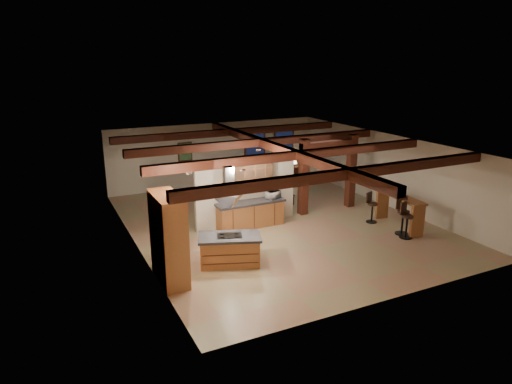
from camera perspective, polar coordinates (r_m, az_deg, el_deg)
ground at (r=16.57m, az=2.61°, el=-3.92°), size 12.00×12.00×0.00m
room_walls at (r=16.04m, az=2.70°, el=2.05°), size 12.00×12.00×12.00m
ceiling_beams at (r=15.83m, az=2.74°, el=5.49°), size 10.00×12.00×0.28m
timber_posts at (r=17.75m, az=9.03°, el=3.21°), size 2.50×0.30×2.90m
partition_wall at (r=16.22m, az=-1.28°, el=-0.27°), size 3.80×0.18×2.20m
pantry_cabinet at (r=12.25m, az=-10.86°, el=-5.72°), size 0.67×1.60×2.40m
back_counter at (r=16.08m, az=-0.69°, el=-2.76°), size 2.50×0.66×0.94m
upper_display_cabinet at (r=15.86m, az=-1.01°, el=2.15°), size 1.80×0.36×0.95m
range_hood at (r=12.79m, az=-3.41°, el=-1.71°), size 1.10×1.10×1.40m
back_windows at (r=22.50m, az=1.70°, el=5.50°), size 2.70×0.07×1.70m
framed_art at (r=20.85m, az=-8.86°, el=5.00°), size 0.65×0.05×0.85m
recessed_cans at (r=13.02m, az=-2.97°, el=3.59°), size 3.16×2.46×0.03m
kitchen_island at (r=13.27m, az=-3.31°, el=-7.20°), size 2.01×1.51×0.89m
dining_table at (r=18.75m, az=1.40°, el=-0.42°), size 2.10×1.65×0.65m
sofa at (r=21.96m, az=1.73°, el=2.07°), size 2.29×1.22×0.64m
microwave at (r=16.28m, az=2.17°, el=-0.32°), size 0.55×0.44×0.27m
bar_counter at (r=16.72m, az=17.48°, el=-1.67°), size 0.79×2.26×1.16m
side_table at (r=22.92m, az=4.74°, el=2.52°), size 0.56×0.56×0.55m
table_lamp at (r=22.80m, az=4.77°, el=3.80°), size 0.30×0.30×0.35m
bar_stool_a at (r=16.17m, az=17.83°, el=-2.83°), size 0.47×0.48×1.27m
bar_stool_b at (r=15.87m, az=18.23°, el=-3.35°), size 0.44×0.45×1.21m
bar_stool_c at (r=17.02m, az=14.23°, el=-1.87°), size 0.41×0.42×1.11m
dining_chairs at (r=18.69m, az=1.41°, el=0.22°), size 1.76×1.76×1.07m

